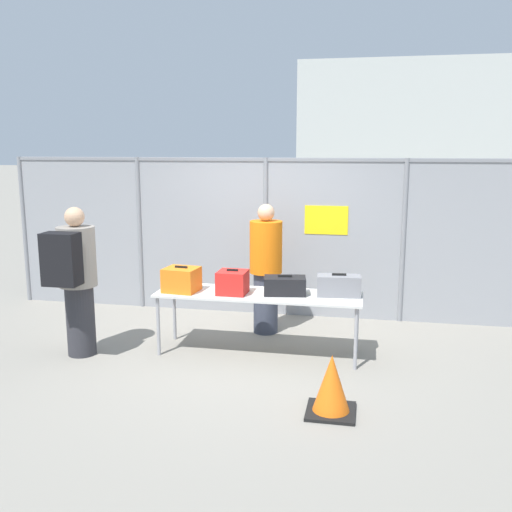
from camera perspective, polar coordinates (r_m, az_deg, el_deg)
name	(u,v)px	position (r m, az deg, el deg)	size (l,w,h in m)	color
ground_plane	(238,356)	(6.75, -1.77, -9.94)	(120.00, 120.00, 0.00)	gray
fence_section	(266,234)	(8.13, 1.02, 2.23)	(7.70, 0.07, 2.25)	gray
inspection_table	(259,297)	(6.62, 0.25, -4.16)	(2.38, 0.68, 0.73)	silver
suitcase_orange	(182,280)	(6.73, -7.46, -2.35)	(0.42, 0.38, 0.30)	orange
suitcase_red	(233,282)	(6.57, -2.36, -2.64)	(0.33, 0.33, 0.29)	red
suitcase_black	(285,286)	(6.55, 2.91, -2.97)	(0.51, 0.35, 0.23)	black
suitcase_grey	(339,286)	(6.54, 8.28, -2.95)	(0.51, 0.27, 0.26)	slate
traveler_hooded	(75,276)	(6.79, -17.63, -1.92)	(0.43, 0.67, 1.73)	#2D2D33
security_worker_near	(266,267)	(7.34, 0.99, -1.12)	(0.42, 0.42, 1.69)	#383D4C
utility_trailer	(313,271)	(9.47, 5.75, -1.47)	(3.96, 2.11, 0.63)	#B2B2B7
distant_hangar	(413,128)	(36.47, 15.38, 12.26)	(12.92, 9.21, 6.97)	#B2B7B2
traffic_cone	(331,386)	(5.35, 7.55, -12.79)	(0.45, 0.45, 0.56)	black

